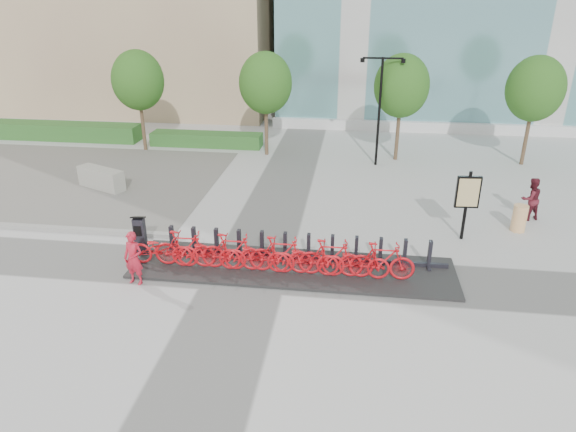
# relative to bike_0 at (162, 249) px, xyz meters

# --- Properties ---
(ground) EXTENTS (120.00, 120.00, 0.00)m
(ground) POSITION_rel_bike_0_xyz_m (2.60, 0.05, -0.59)
(ground) COLOR #B9B9B5
(gravel_patch) EXTENTS (14.00, 14.00, 0.00)m
(gravel_patch) POSITION_rel_bike_0_xyz_m (-7.40, 7.05, -0.58)
(gravel_patch) COLOR #58564F
(gravel_patch) RESTS_ON ground
(hedge_a) EXTENTS (10.00, 1.40, 0.90)m
(hedge_a) POSITION_rel_bike_0_xyz_m (-11.40, 13.55, -0.14)
(hedge_a) COLOR #30692B
(hedge_a) RESTS_ON ground
(hedge_b) EXTENTS (6.00, 1.20, 0.70)m
(hedge_b) POSITION_rel_bike_0_xyz_m (-2.40, 13.25, -0.24)
(hedge_b) COLOR #30692B
(hedge_b) RESTS_ON ground
(tree_0) EXTENTS (2.60, 2.60, 5.10)m
(tree_0) POSITION_rel_bike_0_xyz_m (-5.40, 12.05, 3.00)
(tree_0) COLOR brown
(tree_0) RESTS_ON ground
(tree_1) EXTENTS (2.60, 2.60, 5.10)m
(tree_1) POSITION_rel_bike_0_xyz_m (1.10, 12.05, 3.00)
(tree_1) COLOR brown
(tree_1) RESTS_ON ground
(tree_2) EXTENTS (2.60, 2.60, 5.10)m
(tree_2) POSITION_rel_bike_0_xyz_m (7.60, 12.05, 3.00)
(tree_2) COLOR brown
(tree_2) RESTS_ON ground
(tree_3) EXTENTS (2.60, 2.60, 5.10)m
(tree_3) POSITION_rel_bike_0_xyz_m (13.60, 12.05, 3.00)
(tree_3) COLOR brown
(tree_3) RESTS_ON ground
(streetlamp) EXTENTS (2.00, 0.20, 5.00)m
(streetlamp) POSITION_rel_bike_0_xyz_m (6.60, 11.05, 2.55)
(streetlamp) COLOR black
(streetlamp) RESTS_ON ground
(dock_pad) EXTENTS (9.60, 2.40, 0.08)m
(dock_pad) POSITION_rel_bike_0_xyz_m (3.90, 0.35, -0.55)
(dock_pad) COLOR #272727
(dock_pad) RESTS_ON ground
(dock_rail_posts) EXTENTS (8.02, 0.50, 0.85)m
(dock_rail_posts) POSITION_rel_bike_0_xyz_m (3.96, 0.82, -0.08)
(dock_rail_posts) COLOR black
(dock_rail_posts) RESTS_ON dock_pad
(bike_0) EXTENTS (1.93, 0.67, 1.01)m
(bike_0) POSITION_rel_bike_0_xyz_m (0.00, 0.00, 0.00)
(bike_0) COLOR red
(bike_0) RESTS_ON dock_pad
(bike_1) EXTENTS (1.87, 0.53, 1.13)m
(bike_1) POSITION_rel_bike_0_xyz_m (0.72, 0.00, 0.06)
(bike_1) COLOR red
(bike_1) RESTS_ON dock_pad
(bike_2) EXTENTS (1.93, 0.67, 1.01)m
(bike_2) POSITION_rel_bike_0_xyz_m (1.44, 0.00, 0.00)
(bike_2) COLOR red
(bike_2) RESTS_ON dock_pad
(bike_3) EXTENTS (1.87, 0.53, 1.13)m
(bike_3) POSITION_rel_bike_0_xyz_m (2.16, 0.00, 0.06)
(bike_3) COLOR red
(bike_3) RESTS_ON dock_pad
(bike_4) EXTENTS (1.93, 0.67, 1.01)m
(bike_4) POSITION_rel_bike_0_xyz_m (2.88, 0.00, 0.00)
(bike_4) COLOR red
(bike_4) RESTS_ON dock_pad
(bike_5) EXTENTS (1.87, 0.53, 1.13)m
(bike_5) POSITION_rel_bike_0_xyz_m (3.60, 0.00, 0.06)
(bike_5) COLOR red
(bike_5) RESTS_ON dock_pad
(bike_6) EXTENTS (1.93, 0.67, 1.01)m
(bike_6) POSITION_rel_bike_0_xyz_m (4.32, 0.00, 0.00)
(bike_6) COLOR red
(bike_6) RESTS_ON dock_pad
(bike_7) EXTENTS (1.87, 0.53, 1.13)m
(bike_7) POSITION_rel_bike_0_xyz_m (5.04, 0.00, 0.06)
(bike_7) COLOR red
(bike_7) RESTS_ON dock_pad
(bike_8) EXTENTS (1.93, 0.67, 1.01)m
(bike_8) POSITION_rel_bike_0_xyz_m (5.76, 0.00, 0.00)
(bike_8) COLOR red
(bike_8) RESTS_ON dock_pad
(bike_9) EXTENTS (1.87, 0.53, 1.13)m
(bike_9) POSITION_rel_bike_0_xyz_m (6.48, 0.00, 0.06)
(bike_9) COLOR red
(bike_9) RESTS_ON dock_pad
(kiosk) EXTENTS (0.43, 0.38, 1.30)m
(kiosk) POSITION_rel_bike_0_xyz_m (-0.90, 0.61, 0.12)
(kiosk) COLOR black
(kiosk) RESTS_ON dock_pad
(worker_red) EXTENTS (0.64, 0.48, 1.58)m
(worker_red) POSITION_rel_bike_0_xyz_m (-0.41, -1.03, 0.20)
(worker_red) COLOR red
(worker_red) RESTS_ON ground
(pedestrian) EXTENTS (0.94, 0.84, 1.58)m
(pedestrian) POSITION_rel_bike_0_xyz_m (11.94, 5.17, 0.21)
(pedestrian) COLOR #5A1924
(pedestrian) RESTS_ON ground
(construction_barrel) EXTENTS (0.64, 0.64, 0.94)m
(construction_barrel) POSITION_rel_bike_0_xyz_m (11.31, 4.08, -0.12)
(construction_barrel) COLOR orange
(construction_barrel) RESTS_ON ground
(jersey_barrier) EXTENTS (2.30, 1.48, 0.87)m
(jersey_barrier) POSITION_rel_bike_0_xyz_m (-4.97, 6.22, -0.15)
(jersey_barrier) COLOR #9C9D92
(jersey_barrier) RESTS_ON ground
(map_sign) EXTENTS (0.78, 0.19, 2.38)m
(map_sign) POSITION_rel_bike_0_xyz_m (9.27, 3.16, 0.99)
(map_sign) COLOR black
(map_sign) RESTS_ON ground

